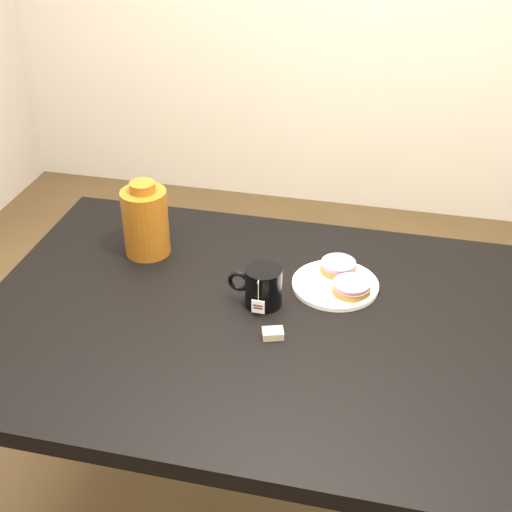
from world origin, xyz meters
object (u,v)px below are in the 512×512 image
at_px(bagel_front, 351,287).
at_px(teabag_pouch, 273,334).
at_px(bagel_back, 338,266).
at_px(plate, 335,284).
at_px(bagel_package, 146,221).
at_px(table, 285,349).
at_px(mug, 262,287).

height_order(bagel_front, teabag_pouch, bagel_front).
relative_size(bagel_back, teabag_pouch, 2.59).
distance_m(plate, teabag_pouch, 0.24).
bearing_deg(bagel_back, bagel_package, -179.63).
height_order(table, mug, mug).
xyz_separation_m(bagel_front, bagel_package, (-0.53, 0.08, 0.07)).
distance_m(mug, teabag_pouch, 0.13).
bearing_deg(bagel_back, mug, -134.05).
bearing_deg(bagel_front, mug, -158.51).
xyz_separation_m(bagel_back, teabag_pouch, (-0.10, -0.27, -0.02)).
bearing_deg(bagel_back, plate, -88.92).
bearing_deg(teabag_pouch, plate, 64.45).
bearing_deg(bagel_front, bagel_package, 171.59).
xyz_separation_m(plate, mug, (-0.15, -0.11, 0.04)).
relative_size(plate, teabag_pouch, 4.57).
height_order(table, teabag_pouch, teabag_pouch).
bearing_deg(mug, table, -35.53).
distance_m(table, bagel_back, 0.25).
relative_size(plate, mug, 1.61).
height_order(plate, bagel_front, bagel_front).
xyz_separation_m(teabag_pouch, bagel_package, (-0.39, 0.27, 0.08)).
relative_size(plate, bagel_back, 1.77).
relative_size(table, teabag_pouch, 31.11).
bearing_deg(mug, bagel_back, 47.58).
relative_size(bagel_back, bagel_package, 0.59).
bearing_deg(teabag_pouch, mug, 113.30).
height_order(plate, bagel_back, bagel_back).
height_order(bagel_front, mug, mug).
distance_m(table, teabag_pouch, 0.11).
relative_size(bagel_front, teabag_pouch, 2.57).
height_order(bagel_back, mug, mug).
bearing_deg(mug, plate, 36.17).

